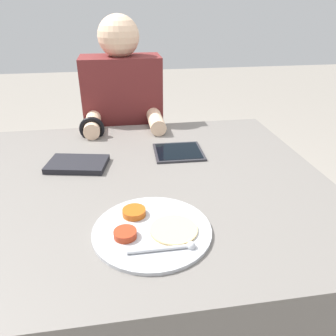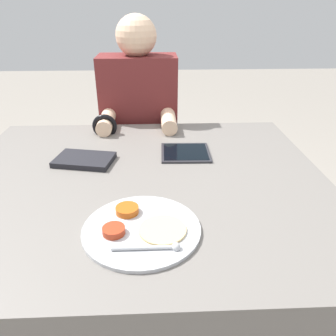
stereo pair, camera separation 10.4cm
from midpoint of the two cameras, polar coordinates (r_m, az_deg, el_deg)
ground_plane at (r=1.61m, az=-6.05°, el=-26.10°), size 12.00×12.00×0.00m
dining_table at (r=1.33m, az=-6.87°, el=-16.35°), size 1.27×1.08×0.75m
thali_tray at (r=0.86m, az=-6.37°, el=-10.76°), size 0.31×0.31×0.03m
red_notebook at (r=1.23m, az=-17.83°, el=0.54°), size 0.23×0.17×0.02m
tablet_device at (r=1.28m, az=-0.49°, el=2.77°), size 0.19×0.18×0.01m
person_diner at (r=1.78m, az=-9.07°, el=3.61°), size 0.39×0.41×1.23m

